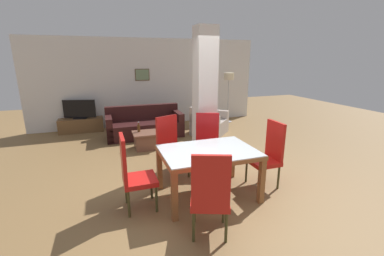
% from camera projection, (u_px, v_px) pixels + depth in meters
% --- Properties ---
extents(ground_plane, '(18.00, 18.00, 0.00)m').
position_uv_depth(ground_plane, '(208.00, 195.00, 4.09)').
color(ground_plane, olive).
extents(back_wall, '(7.20, 0.09, 2.70)m').
position_uv_depth(back_wall, '(149.00, 82.00, 8.15)').
color(back_wall, silver).
rests_on(back_wall, ground_plane).
extents(divider_pillar, '(0.40, 0.39, 2.70)m').
position_uv_depth(divider_pillar, '(205.00, 97.00, 5.13)').
color(divider_pillar, silver).
rests_on(divider_pillar, ground_plane).
extents(dining_table, '(1.43, 1.02, 0.76)m').
position_uv_depth(dining_table, '(208.00, 160.00, 3.93)').
color(dining_table, brown).
rests_on(dining_table, ground_plane).
extents(dining_chair_head_right, '(0.46, 0.46, 1.11)m').
position_uv_depth(dining_chair_head_right, '(268.00, 153.00, 4.28)').
color(dining_chair_head_right, red).
rests_on(dining_chair_head_right, ground_plane).
extents(dining_chair_far_left, '(0.60, 0.60, 1.11)m').
position_uv_depth(dining_chair_far_left, '(171.00, 145.00, 4.64)').
color(dining_chair_far_left, red).
rests_on(dining_chair_far_left, ground_plane).
extents(dining_chair_head_left, '(0.46, 0.46, 1.11)m').
position_uv_depth(dining_chair_head_left, '(133.00, 172.00, 3.57)').
color(dining_chair_head_left, red).
rests_on(dining_chair_head_left, ground_plane).
extents(dining_chair_far_right, '(0.60, 0.60, 1.11)m').
position_uv_depth(dining_chair_far_right, '(207.00, 141.00, 4.86)').
color(dining_chair_far_right, red).
rests_on(dining_chair_far_right, ground_plane).
extents(dining_chair_near_left, '(0.60, 0.60, 1.11)m').
position_uv_depth(dining_chair_near_left, '(210.00, 194.00, 2.99)').
color(dining_chair_near_left, red).
rests_on(dining_chair_near_left, ground_plane).
extents(sofa, '(2.03, 0.85, 0.83)m').
position_uv_depth(sofa, '(145.00, 126.00, 7.10)').
color(sofa, black).
rests_on(sofa, ground_plane).
extents(armchair, '(1.25, 1.25, 0.81)m').
position_uv_depth(armchair, '(208.00, 124.00, 7.36)').
color(armchair, '#AEA096').
rests_on(armchair, ground_plane).
extents(coffee_table, '(0.59, 0.55, 0.40)m').
position_uv_depth(coffee_table, '(146.00, 140.00, 6.14)').
color(coffee_table, brown).
rests_on(coffee_table, ground_plane).
extents(bottle, '(0.07, 0.07, 0.24)m').
position_uv_depth(bottle, '(139.00, 128.00, 6.12)').
color(bottle, '#4C2D14').
rests_on(bottle, coffee_table).
extents(tv_stand, '(1.22, 0.40, 0.40)m').
position_uv_depth(tv_stand, '(81.00, 125.00, 7.53)').
color(tv_stand, brown).
rests_on(tv_stand, ground_plane).
extents(tv_screen, '(0.89, 0.29, 0.54)m').
position_uv_depth(tv_screen, '(79.00, 110.00, 7.41)').
color(tv_screen, black).
rests_on(tv_screen, tv_stand).
extents(floor_lamp, '(0.33, 0.33, 1.64)m').
position_uv_depth(floor_lamp, '(229.00, 81.00, 8.38)').
color(floor_lamp, '#B7B7BC').
rests_on(floor_lamp, ground_plane).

